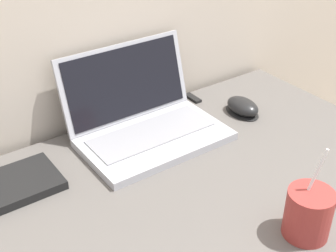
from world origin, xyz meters
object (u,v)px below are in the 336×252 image
object	(u,v)px
laptop	(144,119)
usb_stick	(193,98)
drink_cup	(308,213)
computer_mouse	(243,107)

from	to	relation	value
laptop	usb_stick	xyz separation A→B (m)	(0.22, 0.08, -0.04)
drink_cup	laptop	bearing A→B (deg)	96.92
laptop	drink_cup	size ratio (longest dim) A/B	1.92
laptop	computer_mouse	distance (m)	0.29
laptop	drink_cup	world-z (taller)	laptop
drink_cup	usb_stick	distance (m)	0.59
usb_stick	drink_cup	bearing A→B (deg)	-106.23
laptop	usb_stick	size ratio (longest dim) A/B	6.03
laptop	usb_stick	distance (m)	0.24
usb_stick	laptop	bearing A→B (deg)	-159.79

